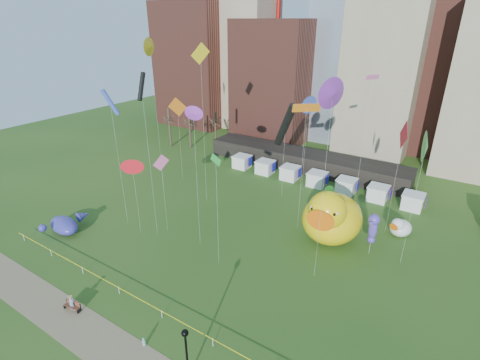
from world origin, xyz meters
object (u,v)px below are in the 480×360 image
Objects in this scene: lamppost at (186,349)px; big_duck at (331,217)px; seahorse_purple at (373,226)px; whale_inflatable at (65,224)px; park_bench at (73,305)px; small_duck at (400,227)px; woman at (72,303)px; toddler at (144,342)px; seahorse_green at (329,197)px.

big_duck is at bearing 84.46° from lamppost.
seahorse_purple is 39.06m from whale_inflatable.
lamppost is at bearing -8.48° from park_bench.
small_duck is 0.72× the size of seahorse_purple.
lamppost is 3.41× the size of woman.
small_duck is 0.58× the size of whale_inflatable.
small_duck is at bearing 31.81° from woman.
toddler is at bearing -110.10° from big_duck.
lamppost reaches higher than park_bench.
toddler is at bearing -88.59° from seahorse_green.
toddler is (8.98, 0.76, -0.34)m from woman.
seahorse_purple is 27.57m from toddler.
seahorse_purple is (-2.22, -6.12, 2.53)m from small_duck.
seahorse_green is 32.36m from woman.
small_duck is at bearing 38.91° from whale_inflatable.
big_duck is 1.71× the size of seahorse_green.
park_bench is 14.54m from lamppost.
park_bench is at bearing -23.79° from whale_inflatable.
seahorse_green reaches higher than seahorse_purple.
seahorse_green is at bearing 112.32° from big_duck.
lamppost is at bearing -8.27° from whale_inflatable.
small_duck is 43.84m from whale_inflatable.
park_bench reaches higher than toddler.
big_duck is 3.94m from seahorse_green.
big_duck is at bearing -51.43° from seahorse_green.
small_duck is at bearing 74.32° from seahorse_purple.
big_duck is 11.64× the size of toddler.
whale_inflatable is 3.65× the size of park_bench.
small_duck is 9.78m from seahorse_green.
lamppost is (-0.76, -28.02, -1.14)m from seahorse_green.
big_duck is 5.05m from seahorse_purple.
seahorse_green is 6.82× the size of toddler.
big_duck is 1.52× the size of whale_inflatable.
big_duck is 30.11m from woman.
park_bench is 1.19× the size of woman.
woman is (0.02, -0.06, 0.30)m from park_bench.
small_duck is 0.74× the size of lamppost.
small_duck is 0.65× the size of seahorse_green.
seahorse_purple reaches higher than woman.
toddler is at bearing 176.36° from lamppost.
seahorse_green is at bearing 41.50° from woman.
toddler is at bearing -15.84° from woman.
seahorse_purple is 2.94× the size of park_bench.
park_bench is (13.47, -8.17, -0.55)m from whale_inflatable.
woman is at bearing -126.72° from seahorse_purple.
whale_inflatable is 23.69m from toddler.
small_duck reaches higher than whale_inflatable.
small_duck is (7.26, 6.17, -2.30)m from big_duck.
seahorse_purple is 6.17× the size of toddler.
whale_inflatable is at bearing 138.83° from park_bench.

